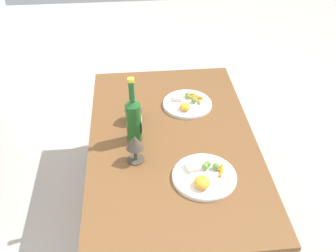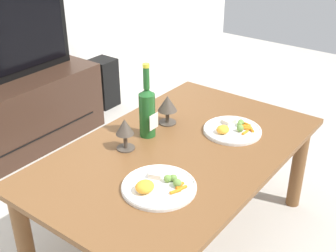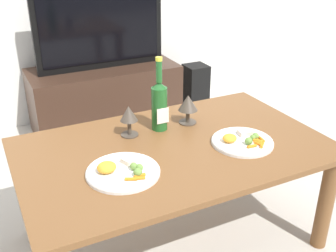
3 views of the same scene
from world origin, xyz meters
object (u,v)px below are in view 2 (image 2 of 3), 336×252
at_px(dining_table, 178,164).
at_px(tv_screen, 4,34).
at_px(goblet_right, 167,105).
at_px(dinner_plate_right, 232,129).
at_px(dinner_plate_left, 158,186).
at_px(tv_stand, 18,112).
at_px(goblet_left, 125,129).
at_px(wine_bottle, 147,110).
at_px(floor_speaker, 104,83).

relative_size(dining_table, tv_screen, 1.45).
xyz_separation_m(goblet_right, dinner_plate_right, (0.11, -0.29, -0.08)).
distance_m(tv_screen, dinner_plate_left, 1.53).
bearing_deg(dining_table, tv_stand, 84.86).
relative_size(dinner_plate_left, dinner_plate_right, 1.05).
bearing_deg(goblet_left, wine_bottle, -0.05).
distance_m(tv_stand, tv_screen, 0.52).
bearing_deg(wine_bottle, goblet_left, 179.95).
bearing_deg(tv_stand, floor_speaker, -0.92).
xyz_separation_m(dining_table, dinner_plate_left, (-0.28, -0.11, 0.09)).
xyz_separation_m(tv_screen, goblet_right, (0.04, -1.17, -0.15)).
relative_size(goblet_right, dinner_plate_right, 0.53).
bearing_deg(goblet_right, wine_bottle, -179.95).
relative_size(tv_stand, dinner_plate_left, 3.73).
xyz_separation_m(tv_stand, dinner_plate_left, (-0.40, -1.46, 0.29)).
height_order(tv_screen, dinner_plate_right, tv_screen).
bearing_deg(wine_bottle, tv_screen, 84.85).
bearing_deg(goblet_right, tv_screen, 92.16).
bearing_deg(tv_screen, wine_bottle, -95.15).
bearing_deg(goblet_right, dining_table, -132.37).
distance_m(dining_table, dinner_plate_left, 0.31).
height_order(dining_table, tv_stand, dining_table).
xyz_separation_m(wine_bottle, dinner_plate_left, (-0.29, -0.29, -0.12)).
height_order(goblet_left, goblet_right, goblet_left).
xyz_separation_m(wine_bottle, dinner_plate_right, (0.26, -0.29, -0.12)).
bearing_deg(dinner_plate_right, goblet_right, 110.55).
relative_size(tv_stand, goblet_right, 7.47).
distance_m(dining_table, goblet_right, 0.30).
relative_size(goblet_right, dinner_plate_left, 0.50).
relative_size(floor_speaker, dinner_plate_right, 1.40).
height_order(tv_screen, dinner_plate_left, tv_screen).
bearing_deg(dining_table, goblet_left, 126.14).
bearing_deg(goblet_left, dinner_plate_right, -35.56).
relative_size(dining_table, wine_bottle, 3.83).
distance_m(goblet_left, goblet_right, 0.30).
height_order(dinner_plate_left, dinner_plate_right, dinner_plate_left).
height_order(dining_table, floor_speaker, dining_table).
height_order(tv_stand, goblet_right, goblet_right).
xyz_separation_m(wine_bottle, goblet_right, (0.15, 0.00, -0.03)).
distance_m(wine_bottle, dinner_plate_left, 0.43).
bearing_deg(goblet_right, dinner_plate_left, -146.66).
distance_m(floor_speaker, dinner_plate_left, 1.88).
distance_m(tv_stand, dinner_plate_left, 1.54).
bearing_deg(dining_table, tv_screen, 84.85).
bearing_deg(dining_table, goblet_right, 47.63).
relative_size(dining_table, goblet_left, 9.23).
relative_size(tv_stand, goblet_left, 7.41).
xyz_separation_m(floor_speaker, goblet_right, (-0.72, -1.16, 0.41)).
bearing_deg(goblet_left, tv_screen, 77.71).
bearing_deg(floor_speaker, dinner_plate_left, -128.67).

